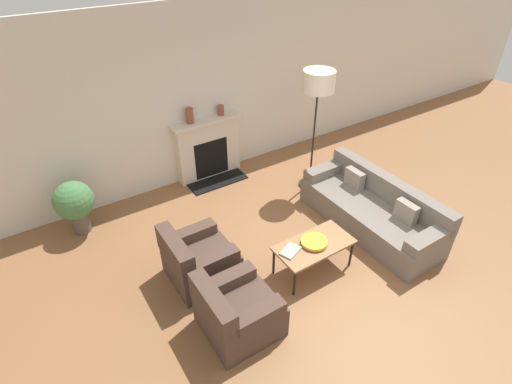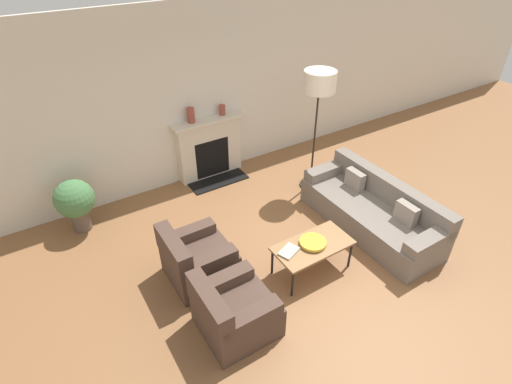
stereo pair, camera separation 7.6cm
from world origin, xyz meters
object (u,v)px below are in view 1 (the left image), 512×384
object	(u,v)px
bowl	(314,242)
floor_lamp	(318,88)
potted_plant	(74,203)
fireplace	(209,149)
book	(290,251)
armchair_far	(198,260)
mantel_vase_left	(190,116)
couch	(372,210)
coffee_table	(314,246)
mantel_vase_center_left	(221,110)
armchair_near	(236,312)

from	to	relation	value
bowl	floor_lamp	world-z (taller)	floor_lamp
potted_plant	fireplace	bearing A→B (deg)	8.01
book	floor_lamp	world-z (taller)	floor_lamp
armchair_far	potted_plant	distance (m)	2.08
bowl	floor_lamp	distance (m)	2.36
book	mantel_vase_left	size ratio (longest dim) A/B	1.23
armchair_far	bowl	distance (m)	1.48
couch	coffee_table	world-z (taller)	couch
coffee_table	potted_plant	distance (m)	3.41
floor_lamp	mantel_vase_left	xyz separation A→B (m)	(-1.57, 1.24, -0.52)
fireplace	mantel_vase_left	distance (m)	0.74
coffee_table	book	world-z (taller)	book
mantel_vase_left	mantel_vase_center_left	world-z (taller)	mantel_vase_left
couch	armchair_far	distance (m)	2.66
floor_lamp	fireplace	bearing A→B (deg)	136.44
coffee_table	mantel_vase_left	distance (m)	2.94
armchair_far	book	xyz separation A→B (m)	(0.97, -0.63, 0.16)
book	potted_plant	xyz separation A→B (m)	(-2.01, 2.41, 0.05)
armchair_near	coffee_table	distance (m)	1.34
armchair_near	mantel_vase_left	size ratio (longest dim) A/B	3.21
book	floor_lamp	size ratio (longest dim) A/B	0.15
coffee_table	book	bearing A→B (deg)	170.65
couch	book	world-z (taller)	couch
fireplace	armchair_near	world-z (taller)	fireplace
armchair_far	potted_plant	size ratio (longest dim) A/B	0.97
fireplace	mantel_vase_left	world-z (taller)	mantel_vase_left
fireplace	bowl	size ratio (longest dim) A/B	3.69
armchair_far	mantel_vase_left	xyz separation A→B (m)	(0.98, 2.13, 0.92)
mantel_vase_center_left	potted_plant	distance (m)	2.70
fireplace	book	distance (m)	2.75
armchair_far	book	bearing A→B (deg)	-122.92
book	armchair_far	bearing A→B (deg)	125.91
fireplace	floor_lamp	bearing A→B (deg)	-43.56
floor_lamp	potted_plant	size ratio (longest dim) A/B	2.42
armchair_far	floor_lamp	xyz separation A→B (m)	(2.55, 0.89, 1.44)
mantel_vase_left	mantel_vase_center_left	distance (m)	0.57
fireplace	mantel_vase_center_left	size ratio (longest dim) A/B	7.49
mantel_vase_center_left	potted_plant	xyz separation A→B (m)	(-2.59, -0.34, -0.66)
armchair_near	book	distance (m)	1.03
mantel_vase_left	potted_plant	xyz separation A→B (m)	(-2.03, -0.34, -0.70)
mantel_vase_center_left	potted_plant	size ratio (longest dim) A/B	0.20
armchair_near	bowl	bearing A→B (deg)	-78.33
coffee_table	armchair_far	bearing A→B (deg)	152.39
bowl	mantel_vase_center_left	xyz separation A→B (m)	(0.24, 2.80, 0.70)
floor_lamp	couch	bearing A→B (deg)	-86.87
coffee_table	mantel_vase_left	bearing A→B (deg)	96.56
fireplace	floor_lamp	distance (m)	2.14
armchair_near	bowl	distance (m)	1.35
mantel_vase_left	mantel_vase_center_left	xyz separation A→B (m)	(0.56, 0.00, -0.04)
armchair_near	book	xyz separation A→B (m)	(0.97, 0.32, 0.16)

